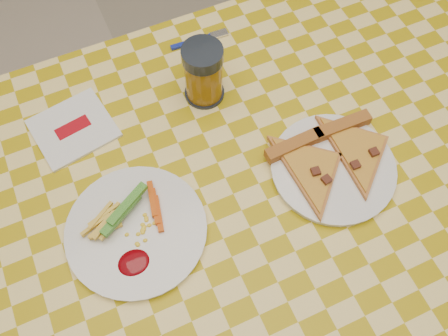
{
  "coord_description": "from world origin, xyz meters",
  "views": [
    {
      "loc": [
        -0.17,
        -0.34,
        1.57
      ],
      "look_at": [
        0.0,
        0.05,
        0.78
      ],
      "focal_mm": 40.0,
      "sensor_mm": 36.0,
      "label": 1
    }
  ],
  "objects": [
    {
      "name": "drink_glass",
      "position": [
        0.04,
        0.23,
        0.82
      ],
      "size": [
        0.08,
        0.08,
        0.13
      ],
      "color": "black",
      "rests_on": "table"
    },
    {
      "name": "fork",
      "position": [
        0.09,
        0.36,
        0.76
      ],
      "size": [
        0.13,
        0.02,
        0.01
      ],
      "rotation": [
        0.0,
        0.0,
        -0.05
      ],
      "color": "navy",
      "rests_on": "table"
    },
    {
      "name": "table",
      "position": [
        0.0,
        0.0,
        0.68
      ],
      "size": [
        1.28,
        0.88,
        0.76
      ],
      "color": "silver",
      "rests_on": "ground"
    },
    {
      "name": "napkin",
      "position": [
        -0.22,
        0.25,
        0.76
      ],
      "size": [
        0.16,
        0.16,
        0.01
      ],
      "rotation": [
        0.0,
        0.0,
        0.17
      ],
      "color": "white",
      "rests_on": "table"
    },
    {
      "name": "pizza_slices",
      "position": [
        0.19,
        -0.01,
        0.78
      ],
      "size": [
        0.24,
        0.23,
        0.02
      ],
      "color": "#B67D38",
      "rests_on": "plate_right"
    },
    {
      "name": "fries_veggies",
      "position": [
        -0.19,
        0.02,
        0.78
      ],
      "size": [
        0.16,
        0.15,
        0.04
      ],
      "color": "#F3C74D",
      "rests_on": "plate_left"
    },
    {
      "name": "plate_right",
      "position": [
        0.19,
        -0.03,
        0.76
      ],
      "size": [
        0.26,
        0.26,
        0.01
      ],
      "primitive_type": "cylinder",
      "rotation": [
        0.0,
        0.0,
        0.2
      ],
      "color": "white",
      "rests_on": "table"
    },
    {
      "name": "ground",
      "position": [
        0.0,
        0.0,
        0.0
      ],
      "size": [
        8.0,
        8.0,
        0.0
      ],
      "primitive_type": "plane",
      "color": "beige",
      "rests_on": "ground"
    },
    {
      "name": "plate_left",
      "position": [
        -0.18,
        0.0,
        0.76
      ],
      "size": [
        0.3,
        0.3,
        0.01
      ],
      "primitive_type": "cylinder",
      "rotation": [
        0.0,
        0.0,
        -0.33
      ],
      "color": "white",
      "rests_on": "table"
    }
  ]
}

